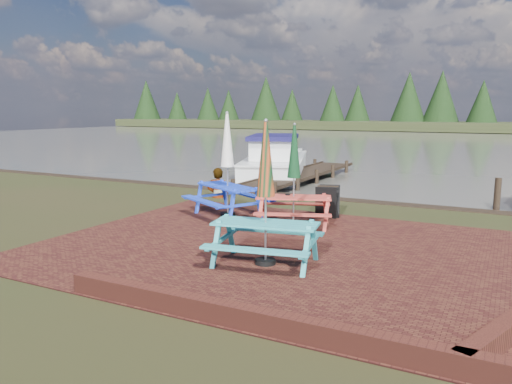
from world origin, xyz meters
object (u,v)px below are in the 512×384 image
object	(u,v)px
jetty	(301,175)
chalkboard	(328,202)
person	(218,168)
picnic_table_teal	(266,216)
boat_jetty	(275,163)
picnic_table_red	(294,192)
picnic_table_blue	(228,181)

from	to	relation	value
jetty	chalkboard	bearing A→B (deg)	-62.83
person	jetty	bearing A→B (deg)	-115.67
picnic_table_teal	jetty	distance (m)	12.06
picnic_table_teal	boat_jetty	distance (m)	13.40
picnic_table_teal	boat_jetty	world-z (taller)	picnic_table_teal
picnic_table_red	person	distance (m)	4.57
chalkboard	person	xyz separation A→B (m)	(-4.16, 1.36, 0.51)
picnic_table_red	chalkboard	world-z (taller)	picnic_table_red
picnic_table_teal	chalkboard	xyz separation A→B (m)	(-0.31, 4.23, -0.47)
picnic_table_teal	jetty	world-z (taller)	picnic_table_teal
jetty	person	distance (m)	5.85
picnic_table_teal	person	world-z (taller)	picnic_table_teal
person	picnic_table_red	bearing A→B (deg)	124.35
picnic_table_red	boat_jetty	world-z (taller)	picnic_table_red
chalkboard	jetty	xyz separation A→B (m)	(-3.66, 7.12, -0.33)
person	boat_jetty	bearing A→B (deg)	-101.41
picnic_table_teal	picnic_table_red	world-z (taller)	picnic_table_teal
picnic_table_teal	jetty	size ratio (longest dim) A/B	0.29
boat_jetty	person	size ratio (longest dim) A/B	4.00
boat_jetty	jetty	bearing A→B (deg)	-47.21
jetty	picnic_table_red	bearing A→B (deg)	-68.85
picnic_table_red	picnic_table_teal	bearing A→B (deg)	-97.00
boat_jetty	person	world-z (taller)	person
picnic_table_red	jetty	bearing A→B (deg)	90.44
picnic_table_blue	jetty	size ratio (longest dim) A/B	0.30
picnic_table_teal	picnic_table_red	distance (m)	3.07
chalkboard	jetty	bearing A→B (deg)	100.17
picnic_table_blue	boat_jetty	bearing A→B (deg)	135.72
chalkboard	person	world-z (taller)	person
person	picnic_table_teal	bearing A→B (deg)	107.92
picnic_table_teal	picnic_table_red	xyz separation A→B (m)	(-0.73, 2.98, -0.05)
picnic_table_red	person	world-z (taller)	picnic_table_red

